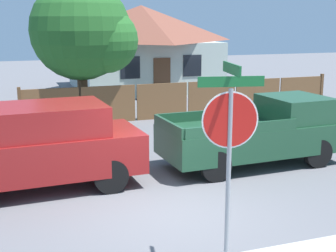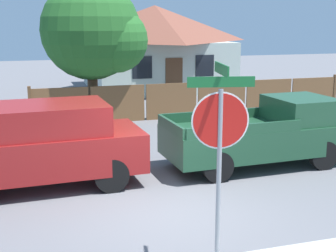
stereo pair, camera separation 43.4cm
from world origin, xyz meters
TOP-DOWN VIEW (x-y plane):
  - ground_plane at (0.00, 0.00)m, footprint 80.00×80.00m
  - wooden_fence at (3.94, 8.95)m, footprint 13.08×0.12m
  - house at (4.58, 17.61)m, footprint 7.95×7.75m
  - oak_tree at (0.07, 9.80)m, footprint 4.03×3.84m
  - red_suv at (-2.41, 2.32)m, footprint 4.73×2.18m
  - orange_pickup at (3.38, 2.33)m, footprint 4.98×2.13m
  - stop_sign at (-0.01, -2.52)m, footprint 0.95×0.86m

SIDE VIEW (x-z plane):
  - ground_plane at x=0.00m, z-range 0.00..0.00m
  - wooden_fence at x=3.94m, z-range -0.05..1.47m
  - orange_pickup at x=3.38m, z-range -0.02..1.78m
  - red_suv at x=-2.41m, z-range 0.08..2.04m
  - stop_sign at x=-0.01m, z-range 0.59..3.82m
  - house at x=4.58m, z-range 0.09..4.78m
  - oak_tree at x=0.07m, z-range 0.69..6.08m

